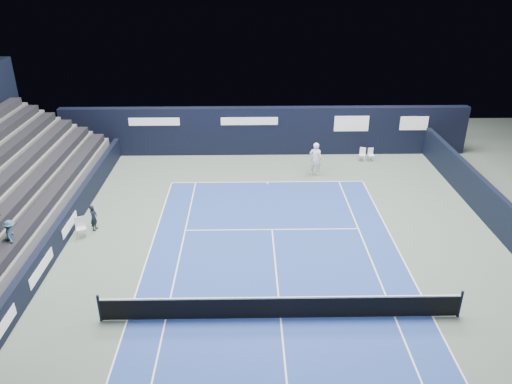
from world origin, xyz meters
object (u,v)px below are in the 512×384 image
tennis_net (281,307)px  tennis_player (315,159)px  folding_chair_back_a (363,152)px  line_judge_chair (80,226)px  folding_chair_back_b (371,153)px

tennis_net → tennis_player: tennis_player is taller
folding_chair_back_a → tennis_player: bearing=-124.6°
line_judge_chair → folding_chair_back_b: bearing=6.0°
folding_chair_back_b → tennis_net: (-6.66, -15.14, 0.05)m
line_judge_chair → tennis_net: tennis_net is taller
tennis_net → tennis_player: bearing=77.6°
folding_chair_back_a → line_judge_chair: bearing=-127.6°
folding_chair_back_a → line_judge_chair: 17.57m
folding_chair_back_a → tennis_net: (-6.13, -15.16, -0.05)m
folding_chair_back_b → line_judge_chair: 18.02m
line_judge_chair → tennis_player: (11.69, 6.93, 0.46)m
folding_chair_back_b → tennis_player: (-3.82, -2.24, 0.55)m
folding_chair_back_a → tennis_net: tennis_net is taller
tennis_player → line_judge_chair: bearing=-149.3°
folding_chair_back_b → tennis_net: size_ratio=0.06×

